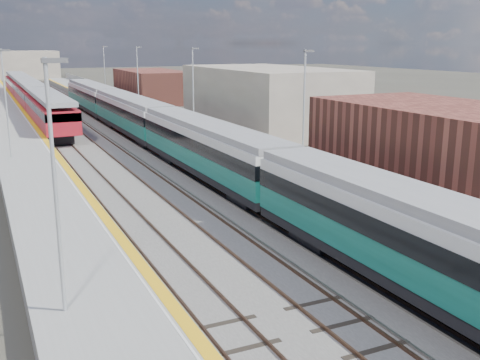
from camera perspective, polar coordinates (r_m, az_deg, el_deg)
ground at (r=60.19m, az=-13.29°, el=4.86°), size 320.00×320.00×0.00m
ballast_bed at (r=62.22m, az=-15.80°, el=5.02°), size 10.50×155.00×0.06m
tracks at (r=63.94m, az=-15.53°, el=5.33°), size 8.96×160.00×0.17m
platform_right at (r=63.75m, az=-9.12°, el=6.02°), size 4.70×155.00×8.52m
platform_left at (r=61.45m, az=-22.10°, el=4.88°), size 4.30×155.00×8.52m
green_train at (r=46.30m, az=-7.85°, el=5.37°), size 2.92×81.26×3.21m
red_train at (r=80.75m, az=-20.52°, el=8.16°), size 3.04×61.61×3.84m
tree_d at (r=82.87m, az=-0.48°, el=9.98°), size 4.09×4.09×5.55m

